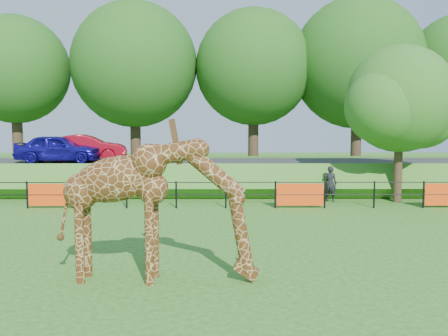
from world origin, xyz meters
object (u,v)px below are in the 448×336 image
(tree_east, at_px, (402,103))
(visitor, at_px, (330,184))
(giraffe, at_px, (158,210))
(car_red, at_px, (86,148))
(car_blue, at_px, (58,148))

(tree_east, bearing_deg, visitor, 178.44)
(giraffe, xyz_separation_m, car_red, (-5.78, 15.74, 0.54))
(car_blue, height_order, car_red, car_blue)
(giraffe, distance_m, tree_east, 14.46)
(car_red, height_order, tree_east, tree_east)
(giraffe, height_order, visitor, giraffe)
(visitor, xyz_separation_m, tree_east, (3.01, -0.08, 3.50))
(car_blue, height_order, visitor, car_blue)
(car_blue, bearing_deg, tree_east, -104.16)
(car_blue, bearing_deg, visitor, -106.75)
(visitor, bearing_deg, giraffe, 82.14)
(car_red, distance_m, tree_east, 15.86)
(car_red, xyz_separation_m, tree_east, (14.93, -4.88, 2.17))
(tree_east, bearing_deg, car_red, 161.89)
(car_blue, xyz_separation_m, visitor, (13.06, -3.73, -1.35))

